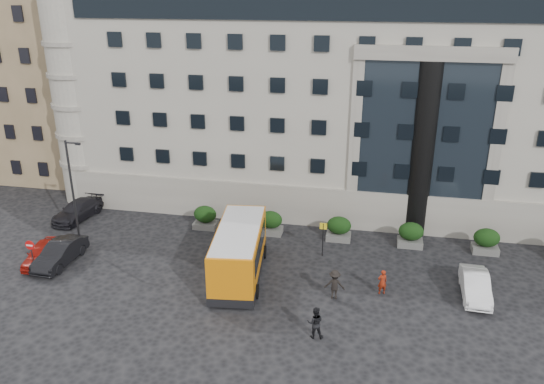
{
  "coord_description": "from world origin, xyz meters",
  "views": [
    {
      "loc": [
        8.59,
        -28.17,
        17.79
      ],
      "look_at": [
        2.11,
        3.88,
        5.0
      ],
      "focal_mm": 35.0,
      "sensor_mm": 36.0,
      "label": 1
    }
  ],
  "objects_px": {
    "street_lamp": "(73,190)",
    "minibus": "(239,250)",
    "hedge_c": "(339,228)",
    "hedge_d": "(411,234)",
    "hedge_a": "(205,217)",
    "pedestrian_c": "(335,285)",
    "red_truck": "(107,162)",
    "hedge_b": "(270,223)",
    "white_taxi": "(475,286)",
    "parked_car_b": "(60,253)",
    "parked_car_d": "(121,179)",
    "pedestrian_b": "(315,323)",
    "parked_car_a": "(43,253)",
    "no_entry_sign": "(31,250)",
    "hedge_e": "(486,241)",
    "pedestrian_a": "(382,282)",
    "parked_car_c": "(78,210)",
    "bus_stop_sign": "(323,234)"
  },
  "relations": [
    {
      "from": "street_lamp",
      "to": "pedestrian_b",
      "type": "distance_m",
      "value": 19.79
    },
    {
      "from": "parked_car_b",
      "to": "pedestrian_b",
      "type": "bearing_deg",
      "value": -13.29
    },
    {
      "from": "red_truck",
      "to": "parked_car_c",
      "type": "bearing_deg",
      "value": -72.92
    },
    {
      "from": "hedge_c",
      "to": "bus_stop_sign",
      "type": "height_order",
      "value": "bus_stop_sign"
    },
    {
      "from": "hedge_c",
      "to": "hedge_d",
      "type": "xyz_separation_m",
      "value": [
        5.2,
        0.0,
        0.0
      ]
    },
    {
      "from": "hedge_c",
      "to": "street_lamp",
      "type": "bearing_deg",
      "value": -165.33
    },
    {
      "from": "minibus",
      "to": "no_entry_sign",
      "type": "bearing_deg",
      "value": -177.48
    },
    {
      "from": "hedge_a",
      "to": "hedge_d",
      "type": "xyz_separation_m",
      "value": [
        15.6,
        0.0,
        0.0
      ]
    },
    {
      "from": "minibus",
      "to": "hedge_a",
      "type": "bearing_deg",
      "value": 117.23
    },
    {
      "from": "hedge_d",
      "to": "parked_car_d",
      "type": "relative_size",
      "value": 0.39
    },
    {
      "from": "parked_car_a",
      "to": "parked_car_b",
      "type": "height_order",
      "value": "parked_car_b"
    },
    {
      "from": "street_lamp",
      "to": "no_entry_sign",
      "type": "bearing_deg",
      "value": -104.72
    },
    {
      "from": "hedge_c",
      "to": "parked_car_c",
      "type": "height_order",
      "value": "hedge_c"
    },
    {
      "from": "white_taxi",
      "to": "pedestrian_a",
      "type": "relative_size",
      "value": 2.69
    },
    {
      "from": "red_truck",
      "to": "minibus",
      "type": "bearing_deg",
      "value": -40.51
    },
    {
      "from": "hedge_b",
      "to": "no_entry_sign",
      "type": "bearing_deg",
      "value": -148.1
    },
    {
      "from": "parked_car_a",
      "to": "parked_car_b",
      "type": "relative_size",
      "value": 0.87
    },
    {
      "from": "no_entry_sign",
      "to": "white_taxi",
      "type": "xyz_separation_m",
      "value": [
        28.2,
        2.74,
        -0.93
      ]
    },
    {
      "from": "street_lamp",
      "to": "pedestrian_c",
      "type": "xyz_separation_m",
      "value": [
        18.74,
        -3.26,
        -3.42
      ]
    },
    {
      "from": "bus_stop_sign",
      "to": "parked_car_a",
      "type": "relative_size",
      "value": 0.62
    },
    {
      "from": "hedge_b",
      "to": "pedestrian_a",
      "type": "relative_size",
      "value": 1.13
    },
    {
      "from": "parked_car_b",
      "to": "hedge_d",
      "type": "bearing_deg",
      "value": 18.74
    },
    {
      "from": "hedge_d",
      "to": "bus_stop_sign",
      "type": "distance_m",
      "value": 6.76
    },
    {
      "from": "minibus",
      "to": "parked_car_d",
      "type": "height_order",
      "value": "minibus"
    },
    {
      "from": "hedge_c",
      "to": "parked_car_d",
      "type": "distance_m",
      "value": 22.44
    },
    {
      "from": "hedge_e",
      "to": "pedestrian_b",
      "type": "xyz_separation_m",
      "value": [
        -10.67,
        -12.1,
        -0.01
      ]
    },
    {
      "from": "hedge_b",
      "to": "hedge_e",
      "type": "height_order",
      "value": "same"
    },
    {
      "from": "street_lamp",
      "to": "parked_car_d",
      "type": "bearing_deg",
      "value": 103.23
    },
    {
      "from": "minibus",
      "to": "parked_car_a",
      "type": "distance_m",
      "value": 13.75
    },
    {
      "from": "street_lamp",
      "to": "minibus",
      "type": "bearing_deg",
      "value": -8.25
    },
    {
      "from": "street_lamp",
      "to": "parked_car_d",
      "type": "xyz_separation_m",
      "value": [
        -2.86,
        12.15,
        -3.71
      ]
    },
    {
      "from": "hedge_a",
      "to": "hedge_d",
      "type": "relative_size",
      "value": 1.0
    },
    {
      "from": "parked_car_a",
      "to": "street_lamp",
      "type": "bearing_deg",
      "value": 55.22
    },
    {
      "from": "hedge_c",
      "to": "parked_car_b",
      "type": "distance_m",
      "value": 19.76
    },
    {
      "from": "street_lamp",
      "to": "pedestrian_c",
      "type": "bearing_deg",
      "value": -9.86
    },
    {
      "from": "hedge_d",
      "to": "parked_car_c",
      "type": "xyz_separation_m",
      "value": [
        -26.35,
        -0.35,
        -0.21
      ]
    },
    {
      "from": "hedge_a",
      "to": "hedge_e",
      "type": "distance_m",
      "value": 20.8
    },
    {
      "from": "hedge_e",
      "to": "pedestrian_b",
      "type": "relative_size",
      "value": 1.0
    },
    {
      "from": "street_lamp",
      "to": "bus_stop_sign",
      "type": "xyz_separation_m",
      "value": [
        17.44,
        2.0,
        -2.64
      ]
    },
    {
      "from": "red_truck",
      "to": "pedestrian_a",
      "type": "xyz_separation_m",
      "value": [
        27.12,
        -17.03,
        -0.56
      ]
    },
    {
      "from": "hedge_b",
      "to": "hedge_c",
      "type": "xyz_separation_m",
      "value": [
        5.2,
        0.0,
        0.0
      ]
    },
    {
      "from": "parked_car_a",
      "to": "pedestrian_c",
      "type": "bearing_deg",
      "value": -11.39
    },
    {
      "from": "hedge_a",
      "to": "no_entry_sign",
      "type": "xyz_separation_m",
      "value": [
        -9.0,
        -8.84,
        0.72
      ]
    },
    {
      "from": "no_entry_sign",
      "to": "white_taxi",
      "type": "distance_m",
      "value": 28.35
    },
    {
      "from": "street_lamp",
      "to": "parked_car_b",
      "type": "height_order",
      "value": "street_lamp"
    },
    {
      "from": "hedge_a",
      "to": "no_entry_sign",
      "type": "bearing_deg",
      "value": -135.52
    },
    {
      "from": "no_entry_sign",
      "to": "red_truck",
      "type": "relative_size",
      "value": 0.46
    },
    {
      "from": "hedge_d",
      "to": "white_taxi",
      "type": "bearing_deg",
      "value": -59.44
    },
    {
      "from": "hedge_b",
      "to": "hedge_d",
      "type": "xyz_separation_m",
      "value": [
        10.4,
        0.0,
        0.0
      ]
    },
    {
      "from": "hedge_a",
      "to": "red_truck",
      "type": "xyz_separation_m",
      "value": [
        -13.48,
        10.09,
        0.45
      ]
    }
  ]
}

